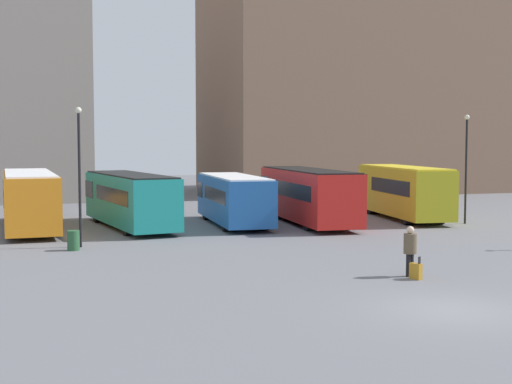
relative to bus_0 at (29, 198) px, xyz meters
name	(u,v)px	position (x,y,z in m)	size (l,w,h in m)	color
ground_plane	(452,310)	(10.69, -22.87, -1.65)	(160.00, 160.00, 0.00)	slate
building_block_right	(365,62)	(30.91, 21.77, 10.52)	(29.09, 15.57, 24.34)	#7F604C
bus_0	(29,198)	(0.00, 0.00, 0.00)	(2.76, 11.22, 3.03)	orange
bus_1	(129,198)	(5.14, -0.97, -0.07)	(3.76, 10.46, 2.91)	#19847F
bus_2	(233,198)	(10.86, -1.48, -0.16)	(3.22, 9.31, 2.74)	#1E56A3
bus_3	(307,194)	(15.08, -2.01, 0.02)	(3.52, 11.37, 3.07)	red
bus_4	(403,190)	(21.38, -1.85, 0.05)	(3.82, 9.84, 3.15)	gold
traveler	(410,247)	(12.16, -18.17, -0.62)	(0.58, 0.58, 1.74)	black
suitcase	(416,271)	(12.08, -18.68, -1.37)	(0.33, 0.46, 0.79)	#B27A1E
lamp_post_0	(79,166)	(2.00, -7.57, 1.93)	(0.28, 0.28, 6.13)	black
lamp_post_1	(466,160)	(23.38, -5.30, 1.93)	(0.28, 0.28, 6.14)	black
trash_bin	(73,240)	(1.63, -8.40, -1.23)	(0.52, 0.52, 0.85)	#285633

